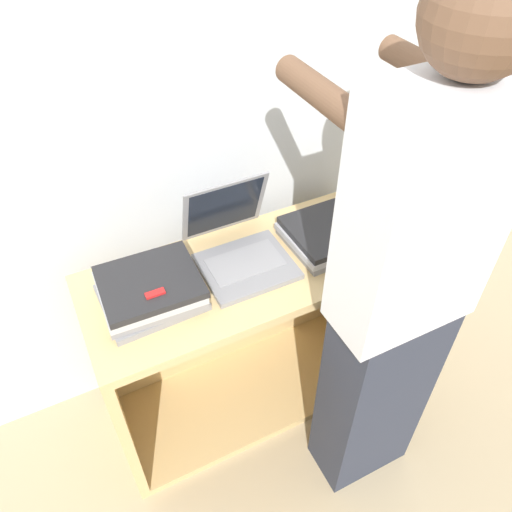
{
  "coord_description": "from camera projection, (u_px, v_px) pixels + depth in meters",
  "views": [
    {
      "loc": [
        -0.52,
        -0.88,
        1.99
      ],
      "look_at": [
        0.0,
        0.17,
        0.9
      ],
      "focal_mm": 35.0,
      "sensor_mm": 36.0,
      "label": 1
    }
  ],
  "objects": [
    {
      "name": "laptop_stack_left",
      "position": [
        150.0,
        290.0,
        1.59
      ],
      "size": [
        0.32,
        0.28,
        0.1
      ],
      "color": "gray",
      "rests_on": "cart"
    },
    {
      "name": "ground_plane",
      "position": [
        274.0,
        437.0,
        2.1
      ],
      "size": [
        12.0,
        12.0,
        0.0
      ],
      "primitive_type": "plane",
      "color": "tan"
    },
    {
      "name": "wall_back",
      "position": [
        200.0,
        113.0,
        1.67
      ],
      "size": [
        8.0,
        0.05,
        2.4
      ],
      "color": "silver",
      "rests_on": "ground_plane"
    },
    {
      "name": "laptop_stack_right",
      "position": [
        330.0,
        233.0,
        1.81
      ],
      "size": [
        0.32,
        0.28,
        0.07
      ],
      "color": "gray",
      "rests_on": "cart"
    },
    {
      "name": "person",
      "position": [
        399.0,
        300.0,
        1.42
      ],
      "size": [
        0.4,
        0.54,
        1.81
      ],
      "color": "#2D3342",
      "rests_on": "ground_plane"
    },
    {
      "name": "cart",
      "position": [
        241.0,
        326.0,
        2.04
      ],
      "size": [
        1.14,
        0.49,
        0.78
      ],
      "color": "tan",
      "rests_on": "ground_plane"
    },
    {
      "name": "laptop_open",
      "position": [
        239.0,
        247.0,
        1.73
      ],
      "size": [
        0.31,
        0.36,
        0.27
      ],
      "color": "gray",
      "rests_on": "cart"
    },
    {
      "name": "inventory_tag",
      "position": [
        155.0,
        293.0,
        1.5
      ],
      "size": [
        0.06,
        0.02,
        0.01
      ],
      "color": "red",
      "rests_on": "laptop_stack_left"
    }
  ]
}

